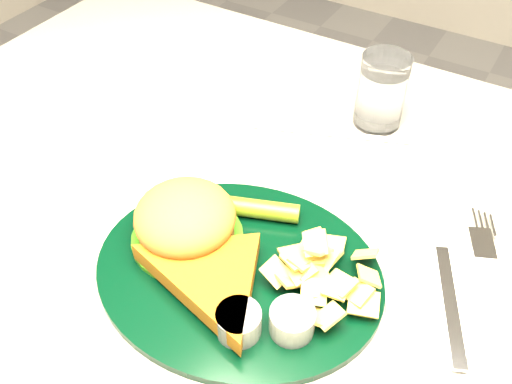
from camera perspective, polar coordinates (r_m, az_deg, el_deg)
table at (r=0.98m, az=2.47°, el=-17.63°), size 1.20×0.80×0.75m
dinner_plate at (r=0.59m, az=-1.82°, el=-6.14°), size 0.35×0.31×0.07m
water_glass at (r=0.79m, az=12.46°, el=9.82°), size 0.08×0.08×0.10m
fork_napkin at (r=0.62m, az=19.13°, el=-9.77°), size 0.21×0.24×0.01m
ramekin at (r=0.78m, az=-5.77°, el=6.70°), size 0.04×0.04×0.02m
wrapped_straw at (r=0.79m, az=7.03°, el=5.87°), size 0.24×0.15×0.01m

